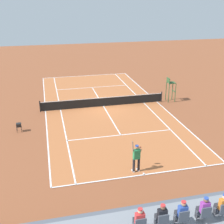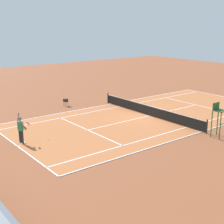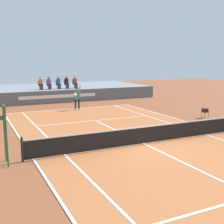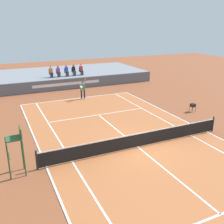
{
  "view_description": "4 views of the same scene",
  "coord_description": "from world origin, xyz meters",
  "views": [
    {
      "loc": [
        5.32,
        25.83,
        9.97
      ],
      "look_at": [
        0.12,
        4.0,
        1.0
      ],
      "focal_mm": 46.86,
      "sensor_mm": 36.0,
      "label": 1
    },
    {
      "loc": [
        -19.39,
        19.15,
        7.69
      ],
      "look_at": [
        0.12,
        4.0,
        1.0
      ],
      "focal_mm": 52.05,
      "sensor_mm": 36.0,
      "label": 2
    },
    {
      "loc": [
        -7.63,
        -12.16,
        4.2
      ],
      "look_at": [
        0.12,
        4.0,
        1.0
      ],
      "focal_mm": 47.08,
      "sensor_mm": 36.0,
      "label": 3
    },
    {
      "loc": [
        -7.3,
        -12.1,
        7.1
      ],
      "look_at": [
        0.12,
        4.0,
        1.0
      ],
      "focal_mm": 41.38,
      "sensor_mm": 36.0,
      "label": 4
    }
  ],
  "objects": [
    {
      "name": "bleacher_platform",
      "position": [
        0.0,
        20.66,
        0.62
      ],
      "size": [
        21.83,
        9.3,
        1.25
      ],
      "primitive_type": "cube",
      "color": "gray",
      "rests_on": "ground"
    },
    {
      "name": "ball_hopper",
      "position": [
        7.59,
        3.9,
        0.57
      ],
      "size": [
        0.36,
        0.36,
        0.7
      ],
      "color": "black",
      "rests_on": "ground"
    },
    {
      "name": "spectator_seated_4",
      "position": [
        2.23,
        17.38,
        1.86
      ],
      "size": [
        0.44,
        0.6,
        1.26
      ],
      "color": "#474C56",
      "rests_on": "bleacher_platform"
    },
    {
      "name": "spectator_seated_1",
      "position": [
        -0.53,
        17.38,
        1.86
      ],
      "size": [
        0.44,
        0.6,
        1.26
      ],
      "color": "#474C56",
      "rests_on": "bleacher_platform"
    },
    {
      "name": "barrier_wall",
      "position": [
        0.0,
        15.89,
        0.62
      ],
      "size": [
        21.83,
        0.25,
        1.25
      ],
      "color": "#565B66",
      "rests_on": "ground"
    },
    {
      "name": "spectator_seated_0",
      "position": [
        -1.38,
        17.38,
        1.86
      ],
      "size": [
        0.44,
        0.6,
        1.26
      ],
      "color": "#474C56",
      "rests_on": "bleacher_platform"
    },
    {
      "name": "court",
      "position": [
        0.0,
        0.0,
        0.01
      ],
      "size": [
        11.08,
        23.88,
        0.03
      ],
      "color": "#B76638",
      "rests_on": "ground"
    },
    {
      "name": "tennis_ball",
      "position": [
        -0.09,
        9.71,
        0.03
      ],
      "size": [
        0.07,
        0.07,
        0.07
      ],
      "primitive_type": "sphere",
      "color": "#D1E533",
      "rests_on": "ground"
    },
    {
      "name": "ground_plane",
      "position": [
        0.0,
        0.0,
        0.0
      ],
      "size": [
        80.0,
        80.0,
        0.0
      ],
      "primitive_type": "plane",
      "color": "brown"
    },
    {
      "name": "spectator_seated_3",
      "position": [
        1.31,
        17.38,
        1.86
      ],
      "size": [
        0.44,
        0.6,
        1.26
      ],
      "color": "#474C56",
      "rests_on": "bleacher_platform"
    },
    {
      "name": "net",
      "position": [
        0.0,
        0.0,
        0.52
      ],
      "size": [
        11.98,
        0.1,
        1.07
      ],
      "color": "black",
      "rests_on": "ground"
    },
    {
      "name": "tennis_player",
      "position": [
        0.38,
        11.42,
        0.99
      ],
      "size": [
        0.76,
        0.67,
        2.08
      ],
      "color": "#232328",
      "rests_on": "ground"
    },
    {
      "name": "spectator_seated_2",
      "position": [
        0.44,
        17.38,
        1.86
      ],
      "size": [
        0.44,
        0.6,
        1.26
      ],
      "color": "#474C56",
      "rests_on": "bleacher_platform"
    }
  ]
}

